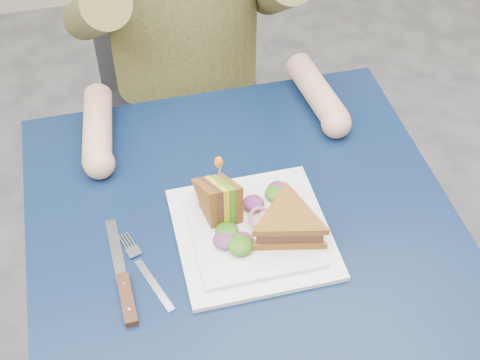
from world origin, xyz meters
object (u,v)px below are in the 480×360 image
object	(u,v)px
plate	(253,232)
sandwich_upright	(220,200)
chair	(182,78)
knife	(125,289)
sandwich_flat	(289,224)
fork	(147,273)
table	(245,253)

from	to	relation	value
plate	sandwich_upright	world-z (taller)	sandwich_upright
chair	knife	size ratio (longest dim) A/B	4.20
chair	sandwich_flat	size ratio (longest dim) A/B	5.37
plate	fork	bearing A→B (deg)	-168.88
plate	fork	distance (m)	0.19
sandwich_flat	sandwich_upright	bearing A→B (deg)	145.36
table	chair	world-z (taller)	chair
table	knife	bearing A→B (deg)	-158.71
table	plate	distance (m)	0.09
sandwich_flat	sandwich_upright	distance (m)	0.12
knife	chair	bearing A→B (deg)	73.86
sandwich_flat	fork	xyz separation A→B (m)	(-0.24, -0.01, -0.04)
chair	sandwich_upright	world-z (taller)	chair
plate	fork	world-z (taller)	plate
plate	sandwich_flat	size ratio (longest dim) A/B	1.50
sandwich_flat	plate	bearing A→B (deg)	155.56
table	fork	distance (m)	0.21
sandwich_upright	fork	xyz separation A→B (m)	(-0.14, -0.08, -0.05)
sandwich_flat	knife	size ratio (longest dim) A/B	0.78
chair	plate	bearing A→B (deg)	-89.39
knife	plate	bearing A→B (deg)	15.44
sandwich_upright	plate	bearing A→B (deg)	-44.17
chair	sandwich_upright	distance (m)	0.70
knife	table	bearing A→B (deg)	21.29
table	fork	xyz separation A→B (m)	(-0.18, -0.06, 0.08)
chair	sandwich_flat	xyz separation A→B (m)	(0.06, -0.72, 0.23)
chair	fork	size ratio (longest dim) A/B	5.32
sandwich_flat	sandwich_upright	xyz separation A→B (m)	(-0.10, 0.07, 0.01)
sandwich_flat	fork	distance (m)	0.25
plate	sandwich_upright	distance (m)	0.08
fork	chair	bearing A→B (deg)	76.13
plate	sandwich_flat	bearing A→B (deg)	-24.44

